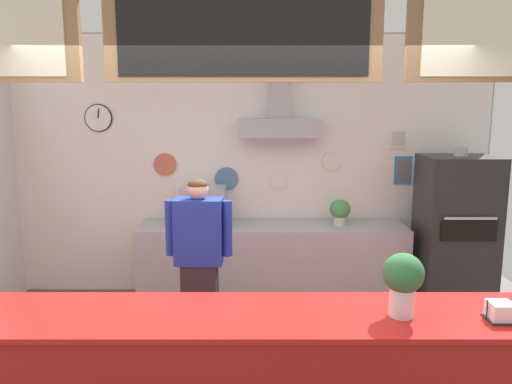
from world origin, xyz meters
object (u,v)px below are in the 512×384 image
object	(u,v)px
espresso_machine	(204,207)
potted_basil	(340,210)
napkin_holder	(501,312)
pizza_oven	(455,235)
shop_worker	(200,268)
potted_rosemary	(177,215)
basil_vase	(403,282)

from	to	relation	value
espresso_machine	potted_basil	size ratio (longest dim) A/B	1.74
napkin_holder	espresso_machine	bearing A→B (deg)	123.99
pizza_oven	shop_worker	xyz separation A→B (m)	(-2.55, -1.12, 0.02)
shop_worker	espresso_machine	bearing A→B (deg)	-83.19
potted_basil	pizza_oven	bearing A→B (deg)	-13.49
potted_rosemary	potted_basil	distance (m)	1.79
pizza_oven	espresso_machine	distance (m)	2.68
shop_worker	basil_vase	bearing A→B (deg)	134.94
potted_rosemary	napkin_holder	xyz separation A→B (m)	(2.17, -2.82, 0.10)
potted_basil	napkin_holder	size ratio (longest dim) A/B	1.80
potted_basil	basil_vase	bearing A→B (deg)	-92.69
potted_basil	basil_vase	xyz separation A→B (m)	(-0.13, -2.77, 0.20)
napkin_holder	basil_vase	xyz separation A→B (m)	(-0.51, 0.06, 0.15)
pizza_oven	potted_rosemary	distance (m)	2.97
potted_basil	napkin_holder	world-z (taller)	potted_basil
potted_rosemary	napkin_holder	world-z (taller)	napkin_holder
espresso_machine	potted_rosemary	size ratio (longest dim) A/B	2.43
shop_worker	basil_vase	size ratio (longest dim) A/B	4.57
shop_worker	pizza_oven	bearing A→B (deg)	-153.82
pizza_oven	shop_worker	size ratio (longest dim) A/B	1.11
espresso_machine	pizza_oven	bearing A→B (deg)	-4.82
shop_worker	potted_basil	distance (m)	1.98
shop_worker	napkin_holder	size ratio (longest dim) A/B	10.43
basil_vase	pizza_oven	bearing A→B (deg)	62.58
espresso_machine	potted_rosemary	distance (m)	0.31
pizza_oven	basil_vase	xyz separation A→B (m)	(-1.29, -2.49, 0.41)
espresso_machine	basil_vase	distance (m)	3.04
pizza_oven	potted_basil	size ratio (longest dim) A/B	6.39
shop_worker	espresso_machine	xyz separation A→B (m)	(-0.10, 1.35, 0.24)
pizza_oven	basil_vase	size ratio (longest dim) A/B	5.05
potted_rosemary	potted_basil	world-z (taller)	potted_basil
potted_rosemary	basil_vase	world-z (taller)	basil_vase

